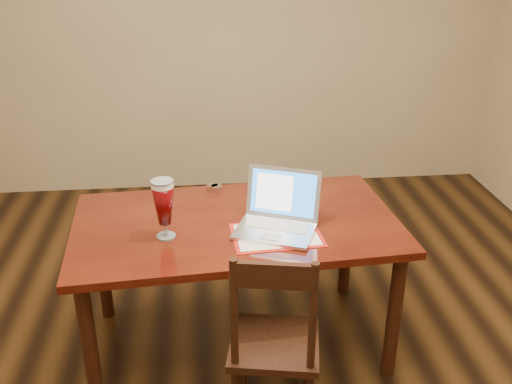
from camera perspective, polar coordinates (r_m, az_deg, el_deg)
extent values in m
cube|color=tan|center=(4.67, -3.44, 16.17)|extent=(4.50, 0.01, 2.70)
cube|color=#52170A|center=(2.82, -1.98, -3.24)|extent=(1.64, 1.00, 0.04)
cylinder|color=black|center=(2.72, -16.25, -14.86)|extent=(0.07, 0.07, 0.70)
cylinder|color=black|center=(2.89, 13.64, -11.90)|extent=(0.07, 0.07, 0.70)
cylinder|color=black|center=(3.32, -15.16, -6.86)|extent=(0.07, 0.07, 0.70)
cylinder|color=black|center=(3.46, 9.04, -4.88)|extent=(0.07, 0.07, 0.70)
cube|color=#AA1C0F|center=(2.68, 2.07, -4.32)|extent=(0.44, 0.33, 0.00)
cube|color=white|center=(2.68, 2.07, -4.28)|extent=(0.39, 0.28, 0.00)
cube|color=silver|center=(2.68, 1.86, -3.96)|extent=(0.43, 0.37, 0.02)
cube|color=silver|center=(2.72, 2.14, -3.31)|extent=(0.32, 0.22, 0.00)
cube|color=#B0B0B4|center=(2.62, 1.47, -4.49)|extent=(0.11, 0.09, 0.00)
cube|color=silver|center=(2.76, 2.75, -0.11)|extent=(0.36, 0.20, 0.24)
cube|color=blue|center=(2.76, 2.72, -0.13)|extent=(0.31, 0.17, 0.20)
cube|color=white|center=(2.76, 1.85, -0.02)|extent=(0.18, 0.11, 0.17)
cylinder|color=silver|center=(2.69, -8.98, -4.39)|extent=(0.09, 0.09, 0.01)
cylinder|color=silver|center=(2.67, -9.03, -3.70)|extent=(0.02, 0.02, 0.06)
cylinder|color=white|center=(2.57, -9.36, 0.72)|extent=(0.10, 0.10, 0.02)
cylinder|color=silver|center=(2.57, -9.38, 1.03)|extent=(0.10, 0.10, 0.01)
cylinder|color=silver|center=(3.10, -3.96, 0.30)|extent=(0.06, 0.06, 0.04)
cylinder|color=silver|center=(3.12, -4.36, 0.40)|extent=(0.06, 0.06, 0.04)
cube|color=black|center=(2.58, 1.86, -14.95)|extent=(0.45, 0.43, 0.04)
cylinder|color=black|center=(2.84, -1.29, -16.10)|extent=(0.04, 0.04, 0.38)
cylinder|color=black|center=(2.83, 5.27, -16.40)|extent=(0.04, 0.04, 0.38)
cylinder|color=black|center=(2.31, -2.20, -11.98)|extent=(0.03, 0.03, 0.49)
cylinder|color=black|center=(2.30, 5.71, -12.33)|extent=(0.03, 0.03, 0.49)
cube|color=black|center=(2.20, 1.80, -8.36)|extent=(0.31, 0.08, 0.11)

